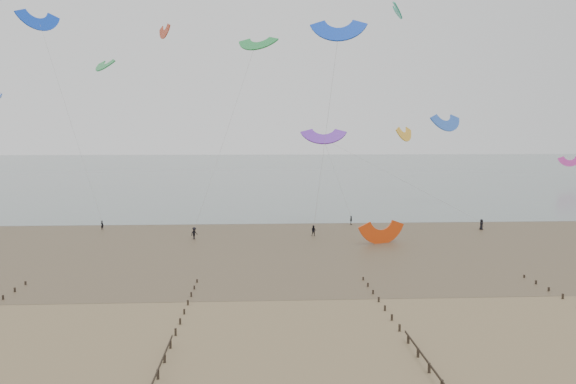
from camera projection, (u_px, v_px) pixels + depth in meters
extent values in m
plane|color=brown|center=(343.00, 317.00, 49.00)|extent=(500.00, 500.00, 0.00)
plane|color=#475654|center=(275.00, 168.00, 247.56)|extent=(500.00, 500.00, 0.00)
plane|color=#473A28|center=(308.00, 240.00, 83.75)|extent=(500.00, 500.00, 0.00)
ellipsoid|color=slate|center=(173.00, 261.00, 69.88)|extent=(23.60, 14.36, 0.01)
ellipsoid|color=slate|center=(383.00, 236.00, 87.36)|extent=(33.64, 18.32, 0.01)
ellipsoid|color=slate|center=(47.00, 236.00, 86.59)|extent=(26.95, 14.22, 0.01)
cube|color=black|center=(3.00, 298.00, 53.97)|extent=(0.16, 0.16, 0.51)
cube|color=black|center=(15.00, 290.00, 56.58)|extent=(0.16, 0.16, 0.48)
cube|color=black|center=(26.00, 283.00, 59.19)|extent=(0.16, 0.16, 0.45)
cube|color=black|center=(158.00, 375.00, 36.62)|extent=(0.16, 0.16, 0.71)
cube|color=black|center=(165.00, 359.00, 39.24)|extent=(0.16, 0.16, 0.68)
cube|color=black|center=(170.00, 345.00, 41.85)|extent=(0.16, 0.16, 0.65)
cube|color=black|center=(176.00, 332.00, 44.46)|extent=(0.16, 0.16, 0.62)
cube|color=black|center=(180.00, 321.00, 47.08)|extent=(0.16, 0.16, 0.59)
cube|color=black|center=(184.00, 312.00, 49.69)|extent=(0.16, 0.16, 0.57)
cube|color=black|center=(188.00, 303.00, 52.31)|extent=(0.16, 0.16, 0.54)
cube|color=black|center=(191.00, 295.00, 54.92)|extent=(0.16, 0.16, 0.51)
cube|color=black|center=(194.00, 288.00, 57.54)|extent=(0.16, 0.16, 0.48)
cube|color=black|center=(197.00, 281.00, 60.15)|extent=(0.16, 0.16, 0.45)
cube|color=black|center=(429.00, 369.00, 37.58)|extent=(0.16, 0.16, 0.71)
cube|color=black|center=(418.00, 353.00, 40.19)|extent=(0.16, 0.16, 0.68)
cube|color=black|center=(408.00, 340.00, 42.81)|extent=(0.16, 0.16, 0.65)
cube|color=black|center=(400.00, 328.00, 45.42)|extent=(0.16, 0.16, 0.62)
cube|color=black|center=(392.00, 318.00, 48.03)|extent=(0.16, 0.16, 0.59)
cube|color=black|center=(385.00, 308.00, 50.65)|extent=(0.16, 0.16, 0.57)
cube|color=black|center=(379.00, 300.00, 53.26)|extent=(0.16, 0.16, 0.54)
cube|color=black|center=(373.00, 292.00, 55.88)|extent=(0.16, 0.16, 0.51)
cube|color=black|center=(368.00, 285.00, 58.49)|extent=(0.16, 0.16, 0.48)
cube|color=black|center=(363.00, 279.00, 61.11)|extent=(0.16, 0.16, 0.45)
cube|color=black|center=(563.00, 297.00, 54.22)|extent=(0.16, 0.16, 0.54)
cube|color=black|center=(549.00, 289.00, 56.83)|extent=(0.16, 0.16, 0.51)
cube|color=black|center=(536.00, 283.00, 59.45)|extent=(0.16, 0.16, 0.48)
cube|color=black|center=(524.00, 276.00, 62.06)|extent=(0.16, 0.16, 0.45)
imported|color=black|center=(102.00, 225.00, 92.48)|extent=(0.68, 0.60, 1.55)
imported|color=black|center=(314.00, 231.00, 86.89)|extent=(0.93, 0.78, 1.69)
imported|color=black|center=(194.00, 233.00, 84.26)|extent=(1.32, 1.33, 1.84)
imported|color=black|center=(351.00, 220.00, 97.47)|extent=(0.51, 0.97, 1.58)
imported|color=black|center=(481.00, 224.00, 92.51)|extent=(0.68, 0.93, 1.76)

